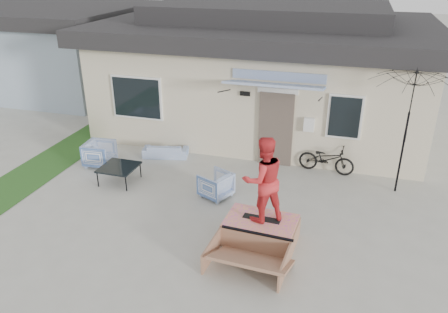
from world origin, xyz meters
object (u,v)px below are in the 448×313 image
(armchair_left, at_px, (100,153))
(patio_umbrella, at_px, (407,126))
(skate_ramp, at_px, (261,230))
(skater, at_px, (263,178))
(bicycle, at_px, (327,156))
(skateboard, at_px, (262,218))
(loveseat, at_px, (165,148))
(armchair_right, at_px, (216,184))
(coffee_table, at_px, (120,174))

(armchair_left, distance_m, patio_umbrella, 8.12)
(skate_ramp, xyz_separation_m, skater, (0.00, 0.05, 1.19))
(bicycle, xyz_separation_m, skate_ramp, (-1.03, -3.65, -0.24))
(skateboard, bearing_deg, loveseat, 140.70)
(armchair_right, xyz_separation_m, skater, (1.45, -1.45, 1.08))
(patio_umbrella, relative_size, skater, 1.33)
(coffee_table, bearing_deg, armchair_right, -0.27)
(skateboard, bearing_deg, bicycle, 77.19)
(bicycle, relative_size, skateboard, 1.92)
(armchair_left, height_order, coffee_table, armchair_left)
(coffee_table, height_order, skater, skater)
(armchair_right, distance_m, coffee_table, 2.66)
(coffee_table, xyz_separation_m, patio_umbrella, (6.93, 1.55, 1.53))
(patio_umbrella, bearing_deg, bicycle, 161.65)
(armchair_right, bearing_deg, armchair_left, -77.70)
(loveseat, relative_size, bicycle, 0.87)
(patio_umbrella, distance_m, skater, 4.14)
(skate_ramp, relative_size, skateboard, 2.46)
(patio_umbrella, bearing_deg, skate_ramp, -132.74)
(skate_ramp, bearing_deg, coffee_table, 163.07)
(armchair_right, xyz_separation_m, skate_ramp, (1.45, -1.50, -0.11))
(coffee_table, distance_m, skateboard, 4.37)
(patio_umbrella, height_order, skateboard, patio_umbrella)
(bicycle, bearing_deg, skater, 170.47)
(armchair_right, distance_m, patio_umbrella, 4.76)
(armchair_right, distance_m, skateboard, 2.06)
(loveseat, distance_m, armchair_left, 1.88)
(loveseat, xyz_separation_m, skater, (3.60, -3.30, 1.18))
(armchair_right, relative_size, skate_ramp, 0.36)
(armchair_left, xyz_separation_m, skate_ramp, (5.14, -2.27, -0.15))
(loveseat, distance_m, bicycle, 4.65)
(skate_ramp, xyz_separation_m, skateboard, (0.00, 0.05, 0.27))
(skater, bearing_deg, skate_ramp, 51.48)
(armchair_left, bearing_deg, armchair_right, -106.85)
(bicycle, bearing_deg, armchair_right, 137.39)
(patio_umbrella, xyz_separation_m, skate_ramp, (-2.83, -3.06, -1.51))
(armchair_left, xyz_separation_m, skater, (5.14, -2.22, 1.05))
(coffee_table, bearing_deg, loveseat, 74.55)
(patio_umbrella, height_order, skate_ramp, patio_umbrella)
(loveseat, height_order, skater, skater)
(skateboard, bearing_deg, skate_ramp, -90.09)
(bicycle, height_order, skater, skater)
(armchair_left, height_order, skateboard, armchair_left)
(loveseat, xyz_separation_m, armchair_left, (-1.54, -1.08, 0.13))
(loveseat, distance_m, skateboard, 4.89)
(skate_ramp, bearing_deg, skater, 90.00)
(skateboard, height_order, skater, skater)
(bicycle, xyz_separation_m, skateboard, (-1.03, -3.60, 0.03))
(armchair_right, height_order, skateboard, armchair_right)
(skate_ramp, height_order, skater, skater)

